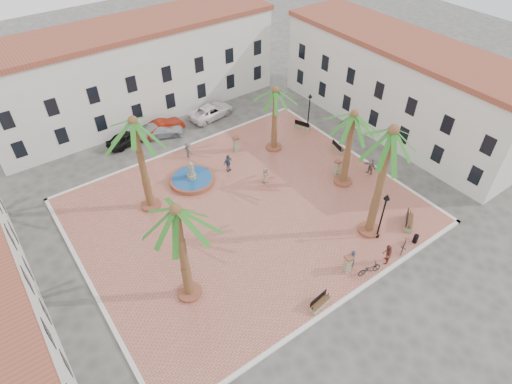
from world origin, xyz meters
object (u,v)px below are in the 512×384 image
Objects in this scene: cyclist_a at (352,259)px; pedestrian_east at (371,166)px; car_black at (127,138)px; palm_nw at (135,132)px; bench_s at (320,303)px; lamppost_e at (309,105)px; bollard_e at (337,167)px; litter_bin at (416,239)px; car_white at (211,111)px; car_silver at (160,130)px; bollard_n at (236,144)px; bollard_se at (348,264)px; fountain at (192,179)px; pedestrian_north at (188,150)px; lamppost_s at (384,209)px; bicycle_a at (370,269)px; palm_sw at (177,221)px; palm_s at (390,142)px; bicycle_b at (404,246)px; palm_e at (353,123)px; bench_ne at (302,126)px; cyclist_b at (387,254)px; car_red at (163,127)px; bench_e at (338,148)px; bench_se at (409,222)px; pedestrian_fountain_a at (265,175)px.

cyclist_a is 11.40m from pedestrian_east.
palm_nw is at bearing 159.09° from car_black.
bench_s is 0.45× the size of lamppost_e.
bollard_e reaches higher than litter_bin.
pedestrian_east is 18.16m from car_white.
car_silver reaches higher than bench_s.
bollard_n reaches higher than litter_bin.
lamppost_e reaches higher than bollard_se.
pedestrian_north is (1.55, 3.40, 0.51)m from fountain.
lamppost_s is 16.05m from lamppost_e.
pedestrian_east is (8.54, 7.84, 0.30)m from bicycle_a.
palm_sw is 5.47× the size of bollard_se.
palm_s reaches higher than cyclist_a.
litter_bin is at bearing -76.16° from bollard_n.
lamppost_e reaches higher than bicycle_b.
car_silver is (-9.69, 16.37, -5.53)m from palm_e.
palm_e is (10.73, -7.93, 5.79)m from fountain.
car_white is (5.67, 5.17, -0.24)m from pedestrian_north.
car_silver is at bearing 107.94° from palm_s.
fountain is at bearing -174.72° from car_black.
palm_nw reaches higher than bench_ne.
bench_ne reaches higher than bench_s.
cyclist_b is 25.57m from car_red.
palm_s is 16.39m from lamppost_e.
cyclist_b is 10.41m from pedestrian_east.
fountain reaches higher than bench_s.
pedestrian_east reaches higher than bollard_se.
lamppost_e is at bearing -125.47° from car_black.
car_white is (9.44, -0.44, 0.01)m from car_black.
pedestrian_north is at bearing 110.73° from lamppost_s.
litter_bin is at bearing -27.59° from pedestrian_east.
bicycle_a reaches higher than bench_ne.
cyclist_a is (-5.74, 1.15, 0.52)m from litter_bin.
palm_e is at bearing 153.75° from bench_e.
pedestrian_east is at bearing -93.48° from lamppost_e.
bollard_e is at bearing -57.12° from bollard_n.
pedestrian_fountain_a reaches higher than bench_se.
lamppost_s is (7.79, 2.07, 2.66)m from bench_s.
palm_s is 2.02× the size of car_silver.
palm_nw is 16.37m from car_white.
palm_e is 4.86× the size of bollard_se.
bench_se is 1.16× the size of bicycle_b.
fountain is 5.92m from bollard_n.
car_silver is (3.27, -0.57, -0.01)m from car_black.
bicycle_b is (-5.43, -16.99, -2.12)m from lamppost_e.
lamppost_s reaches higher than litter_bin.
car_silver is at bearing 107.54° from lamppost_s.
bench_se is 1.86m from litter_bin.
palm_s is at bearing -14.41° from bicycle_b.
palm_e reaches higher than car_red.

